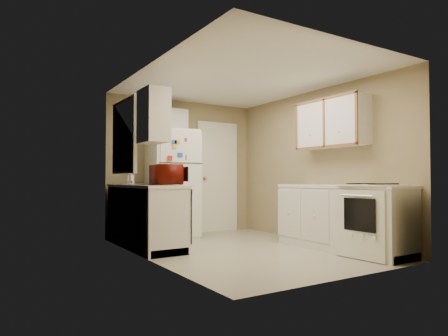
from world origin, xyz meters
TOP-DOWN VIEW (x-y plane):
  - floor at (0.00, 0.00)m, footprint 3.80×3.80m
  - ceiling at (0.00, 0.00)m, footprint 3.80×3.80m
  - wall_left at (-1.40, 0.00)m, footprint 3.80×3.80m
  - wall_right at (1.40, 0.00)m, footprint 3.80×3.80m
  - wall_back at (0.00, 1.90)m, footprint 2.80×2.80m
  - wall_front at (0.00, -1.90)m, footprint 2.80×2.80m
  - left_counter at (-1.10, 0.90)m, footprint 0.60×1.80m
  - dishwasher at (-0.81, 0.30)m, footprint 0.03×0.58m
  - sink at (-1.10, 1.05)m, footprint 0.54×0.74m
  - microwave at (-0.99, 0.39)m, footprint 0.52×0.32m
  - soap_bottle at (-1.15, 1.43)m, footprint 0.10×0.10m
  - window_blinds at (-1.36, 1.05)m, footprint 0.10×0.98m
  - upper_cabinet_left at (-1.25, 0.22)m, footprint 0.30×0.45m
  - refrigerator at (-0.40, 1.51)m, footprint 0.80×0.78m
  - cabinet_over_fridge at (-0.40, 1.75)m, footprint 0.70×0.30m
  - interior_door at (0.70, 1.86)m, footprint 0.86×0.06m
  - right_counter at (1.10, -0.80)m, footprint 0.60×2.00m
  - stove at (1.05, -1.35)m, footprint 0.61×0.74m
  - upper_cabinet_right at (1.25, -0.50)m, footprint 0.30×1.20m

SIDE VIEW (x-z plane):
  - floor at x=0.00m, z-range 0.00..0.00m
  - stove at x=1.05m, z-range 0.00..0.86m
  - left_counter at x=-1.10m, z-range 0.00..0.90m
  - right_counter at x=1.10m, z-range 0.00..0.90m
  - dishwasher at x=-0.81m, z-range 0.13..0.85m
  - sink at x=-1.10m, z-range 0.78..0.94m
  - refrigerator at x=-0.40m, z-range 0.00..1.80m
  - soap_bottle at x=-1.15m, z-range 0.89..1.11m
  - interior_door at x=0.70m, z-range -0.02..2.06m
  - microwave at x=-0.99m, z-range 0.88..1.22m
  - wall_left at x=-1.40m, z-range 1.20..1.20m
  - wall_right at x=1.40m, z-range 1.20..1.20m
  - wall_back at x=0.00m, z-range 1.20..1.20m
  - wall_front at x=0.00m, z-range 1.20..1.20m
  - window_blinds at x=-1.36m, z-range 1.06..2.14m
  - upper_cabinet_left at x=-1.25m, z-range 1.45..2.15m
  - upper_cabinet_right at x=1.25m, z-range 1.45..2.15m
  - cabinet_over_fridge at x=-0.40m, z-range 1.80..2.20m
  - ceiling at x=0.00m, z-range 2.40..2.40m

